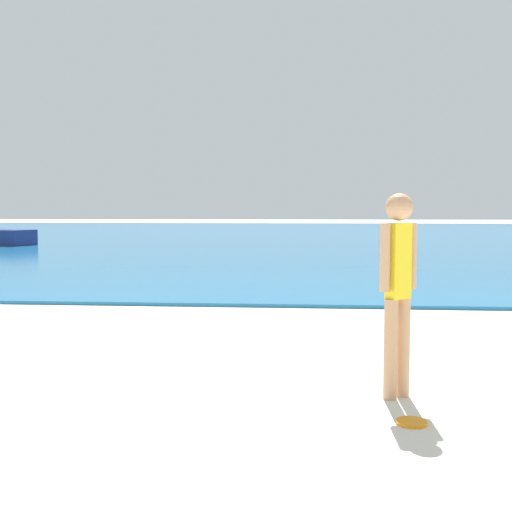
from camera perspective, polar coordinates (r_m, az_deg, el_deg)
water at (r=39.79m, az=3.13°, el=2.06°), size 160.00×60.00×0.06m
person_standing at (r=5.21m, az=12.86°, el=-2.38°), size 0.32×0.27×1.68m
frisbee at (r=4.79m, az=14.05°, el=-14.54°), size 0.22×0.22×0.03m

